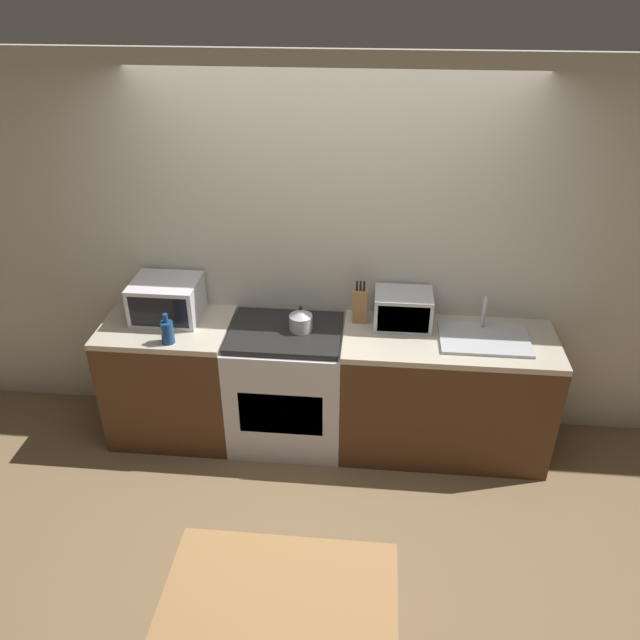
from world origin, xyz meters
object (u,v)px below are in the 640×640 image
(stove_range, at_px, (287,385))
(dining_table, at_px, (280,616))
(microwave, at_px, (167,300))
(toaster_oven, at_px, (403,309))
(bottle, at_px, (167,332))
(kettle, at_px, (301,319))

(stove_range, relative_size, dining_table, 0.92)
(microwave, relative_size, dining_table, 0.46)
(toaster_oven, height_order, dining_table, toaster_oven)
(dining_table, bearing_deg, stove_range, 97.33)
(bottle, height_order, dining_table, bottle)
(stove_range, distance_m, bottle, 0.93)
(bottle, distance_m, toaster_oven, 1.55)
(kettle, bearing_deg, microwave, 175.17)
(kettle, bearing_deg, bottle, -163.70)
(bottle, xyz_separation_m, dining_table, (0.97, -1.69, -0.31))
(bottle, bearing_deg, dining_table, -60.12)
(dining_table, bearing_deg, toaster_oven, 75.56)
(microwave, bearing_deg, bottle, -73.10)
(kettle, xyz_separation_m, toaster_oven, (0.67, 0.12, 0.04))
(kettle, relative_size, microwave, 0.39)
(kettle, height_order, dining_table, kettle)
(bottle, bearing_deg, toaster_oven, 13.74)
(dining_table, bearing_deg, kettle, 94.20)
(stove_range, distance_m, toaster_oven, 0.98)
(toaster_oven, relative_size, dining_table, 0.39)
(stove_range, relative_size, microwave, 2.01)
(stove_range, height_order, bottle, bottle)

